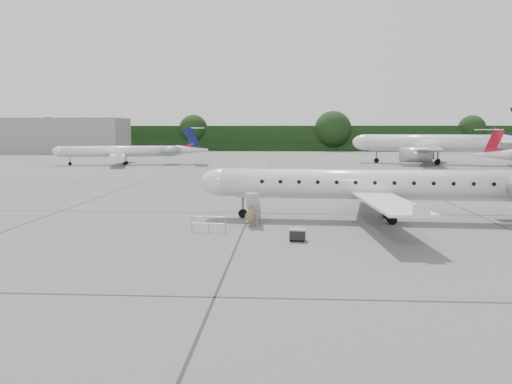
# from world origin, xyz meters

# --- Properties ---
(ground) EXTENTS (320.00, 320.00, 0.00)m
(ground) POSITION_xyz_m (0.00, 0.00, 0.00)
(ground) COLOR slate
(ground) RESTS_ON ground
(treeline) EXTENTS (260.00, 4.00, 8.00)m
(treeline) POSITION_xyz_m (0.00, 130.00, 4.00)
(treeline) COLOR black
(treeline) RESTS_ON ground
(terminal_building) EXTENTS (40.00, 14.00, 10.00)m
(terminal_building) POSITION_xyz_m (-70.00, 110.00, 5.00)
(terminal_building) COLOR gray
(terminal_building) RESTS_ON ground
(main_regional_jet) EXTENTS (29.75, 22.18, 7.35)m
(main_regional_jet) POSITION_xyz_m (2.74, 5.19, 3.67)
(main_regional_jet) COLOR silver
(main_regional_jet) RESTS_ON ground
(airstair) EXTENTS (0.98, 2.46, 2.30)m
(airstair) POSITION_xyz_m (-5.95, 3.38, 1.15)
(airstair) COLOR silver
(airstair) RESTS_ON ground
(passenger) EXTENTS (0.56, 0.37, 1.52)m
(passenger) POSITION_xyz_m (-6.02, 2.03, 0.76)
(passenger) COLOR olive
(passenger) RESTS_ON ground
(safety_railing) EXTENTS (2.20, 0.19, 1.00)m
(safety_railing) POSITION_xyz_m (-8.62, 0.32, 0.50)
(safety_railing) COLOR #94979C
(safety_railing) RESTS_ON ground
(baggage_cart) EXTENTS (0.98, 0.83, 0.78)m
(baggage_cart) POSITION_xyz_m (-2.99, -1.96, 0.39)
(baggage_cart) COLOR black
(baggage_cart) RESTS_ON ground
(bg_narrowbody) EXTENTS (37.15, 31.43, 11.37)m
(bg_narrowbody) POSITION_xyz_m (24.10, 67.57, 5.68)
(bg_narrowbody) COLOR silver
(bg_narrowbody) RESTS_ON ground
(bg_regional_left) EXTENTS (30.81, 24.93, 7.16)m
(bg_regional_left) POSITION_xyz_m (-35.03, 62.02, 3.58)
(bg_regional_left) COLOR silver
(bg_regional_left) RESTS_ON ground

